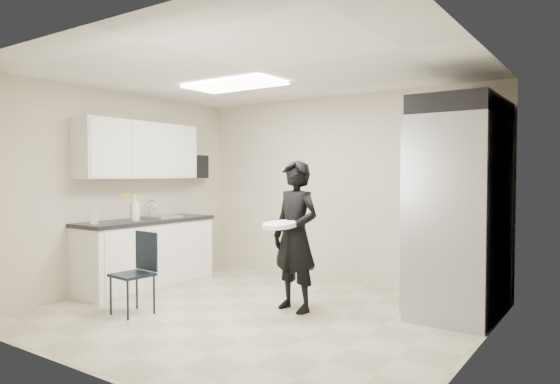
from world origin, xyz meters
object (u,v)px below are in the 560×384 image
Objects in this scene: lower_counter at (147,255)px; man_tuxedo at (295,236)px; folding_chair at (132,275)px; commercial_fridge at (461,217)px.

man_tuxedo reaches higher than lower_counter.
folding_chair is at bearing -47.10° from lower_counter.
commercial_fridge is 2.46× the size of folding_chair.
lower_counter is 1.15× the size of man_tuxedo.
folding_chair is at bearing -144.88° from commercial_fridge.
lower_counter is 3.98m from commercial_fridge.
man_tuxedo is (1.36, 1.13, 0.40)m from folding_chair.
folding_chair is 1.81m from man_tuxedo.
man_tuxedo reaches higher than folding_chair.
commercial_fridge is at bearing 15.88° from lower_counter.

